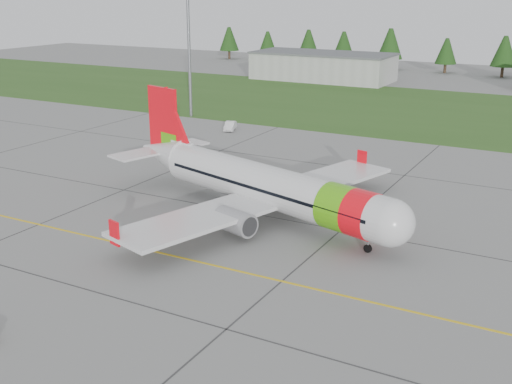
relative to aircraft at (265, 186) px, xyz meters
The scene contains 8 objects.
ground 20.18m from the aircraft, 96.67° to the right, with size 320.00×320.00×0.00m, color gray.
aircraft is the anchor object (origin of this frame).
service_van 39.18m from the aircraft, 125.63° to the left, with size 1.42×1.34×4.08m, color silver.
grass_strip 62.31m from the aircraft, 92.13° to the left, with size 320.00×50.00×0.03m, color #30561E.
taxi_guideline 12.41m from the aircraft, 101.09° to the right, with size 120.00×0.25×0.02m, color gold.
hangar_west 95.81m from the aircraft, 109.71° to the left, with size 32.00×14.00×6.00m, color #A8A8A3.
floodlight_mast 51.81m from the aircraft, 131.94° to the left, with size 0.50×0.50×20.00m, color slate.
treeline 118.23m from the aircraft, 91.12° to the left, with size 160.00×8.00×10.00m, color #1C3F14, non-canonical shape.
Camera 1 is at (29.07, -30.97, 20.84)m, focal length 45.00 mm.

